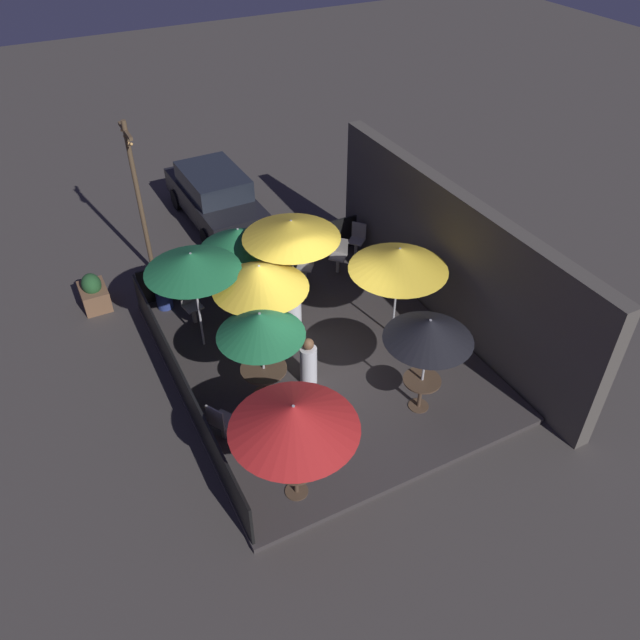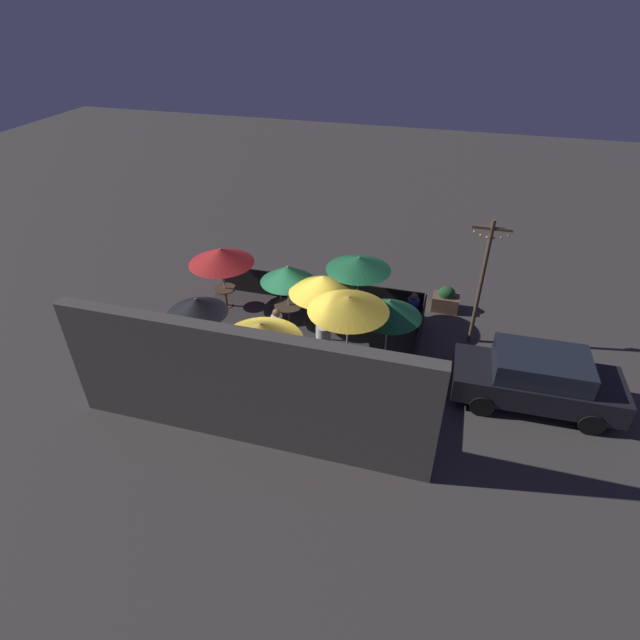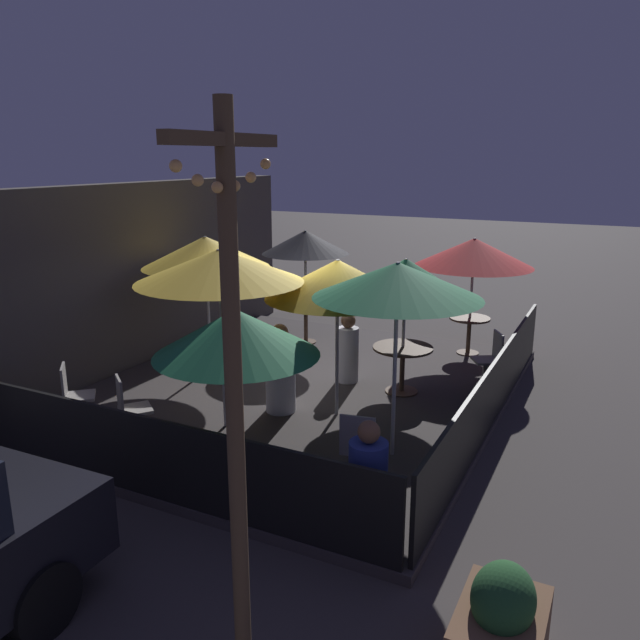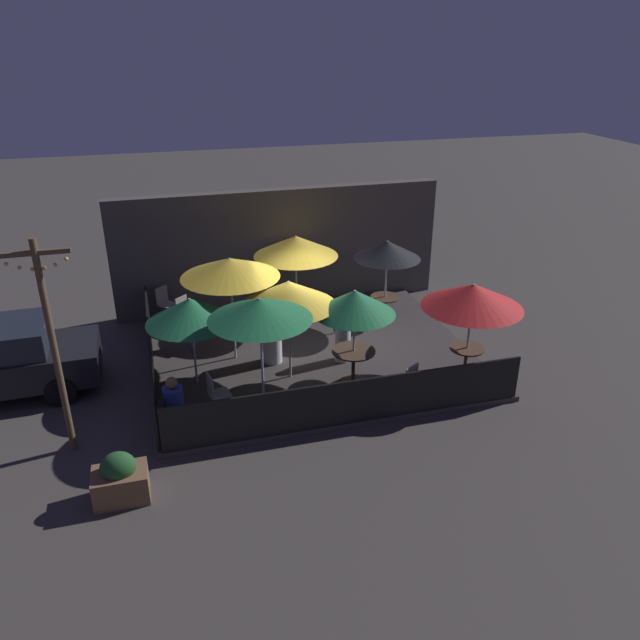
{
  "view_description": "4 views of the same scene",
  "coord_description": "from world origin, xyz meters",
  "px_view_note": "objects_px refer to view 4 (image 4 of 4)",
  "views": [
    {
      "loc": [
        9.22,
        -4.75,
        9.47
      ],
      "look_at": [
        0.13,
        -0.05,
        1.26
      ],
      "focal_mm": 35.0,
      "sensor_mm": 36.0,
      "label": 1
    },
    {
      "loc": [
        -4.1,
        11.31,
        9.56
      ],
      "look_at": [
        -0.77,
        -0.57,
        1.15
      ],
      "focal_mm": 28.0,
      "sensor_mm": 36.0,
      "label": 2
    },
    {
      "loc": [
        -8.42,
        -4.55,
        3.78
      ],
      "look_at": [
        0.7,
        -0.01,
        1.09
      ],
      "focal_mm": 35.0,
      "sensor_mm": 36.0,
      "label": 3
    },
    {
      "loc": [
        -3.37,
        -12.88,
        7.14
      ],
      "look_at": [
        0.19,
        -0.14,
        1.02
      ],
      "focal_mm": 35.0,
      "sensor_mm": 36.0,
      "label": 4
    }
  ],
  "objects_px": {
    "patio_umbrella_7": "(289,293)",
    "patio_umbrella_3": "(260,309)",
    "patio_umbrella_4": "(230,268)",
    "patio_chair_3": "(189,329)",
    "patio_umbrella_1": "(355,302)",
    "patron_1": "(272,339)",
    "patio_umbrella_2": "(473,296)",
    "patron_0": "(175,409)",
    "patio_chair_4": "(165,303)",
    "planter_box": "(120,479)",
    "light_post": "(52,340)",
    "dining_table_2": "(466,354)",
    "patron_2": "(343,340)",
    "dining_table_0": "(385,302)",
    "patio_umbrella_6": "(296,246)",
    "patio_chair_0": "(406,382)",
    "patio_chair_1": "(216,393)",
    "patio_chair_2": "(185,313)",
    "patio_umbrella_0": "(387,250)",
    "patio_umbrella_5": "(190,310)",
    "dining_table_1": "(353,356)"
  },
  "relations": [
    {
      "from": "dining_table_2",
      "to": "patron_2",
      "type": "height_order",
      "value": "patron_2"
    },
    {
      "from": "patio_umbrella_0",
      "to": "patio_umbrella_7",
      "type": "height_order",
      "value": "patio_umbrella_7"
    },
    {
      "from": "patio_umbrella_2",
      "to": "patio_umbrella_7",
      "type": "height_order",
      "value": "patio_umbrella_7"
    },
    {
      "from": "patio_umbrella_4",
      "to": "patron_0",
      "type": "bearing_deg",
      "value": -119.26
    },
    {
      "from": "patio_umbrella_5",
      "to": "patio_chair_1",
      "type": "height_order",
      "value": "patio_umbrella_5"
    },
    {
      "from": "planter_box",
      "to": "light_post",
      "type": "relative_size",
      "value": 0.22
    },
    {
      "from": "dining_table_0",
      "to": "patio_chair_0",
      "type": "distance_m",
      "value": 4.0
    },
    {
      "from": "patio_umbrella_2",
      "to": "patio_umbrella_5",
      "type": "height_order",
      "value": "patio_umbrella_2"
    },
    {
      "from": "patio_umbrella_2",
      "to": "patio_umbrella_3",
      "type": "bearing_deg",
      "value": -178.2
    },
    {
      "from": "patio_umbrella_1",
      "to": "patron_1",
      "type": "relative_size",
      "value": 1.62
    },
    {
      "from": "patio_umbrella_4",
      "to": "patio_chair_3",
      "type": "height_order",
      "value": "patio_umbrella_4"
    },
    {
      "from": "patio_umbrella_5",
      "to": "patio_umbrella_2",
      "type": "bearing_deg",
      "value": -12.86
    },
    {
      "from": "planter_box",
      "to": "dining_table_2",
      "type": "bearing_deg",
      "value": 15.21
    },
    {
      "from": "patio_umbrella_2",
      "to": "dining_table_0",
      "type": "height_order",
      "value": "patio_umbrella_2"
    },
    {
      "from": "patio_umbrella_3",
      "to": "patron_1",
      "type": "distance_m",
      "value": 2.63
    },
    {
      "from": "dining_table_0",
      "to": "patron_2",
      "type": "xyz_separation_m",
      "value": [
        -1.68,
        -1.67,
        -0.06
      ]
    },
    {
      "from": "patio_chair_1",
      "to": "planter_box",
      "type": "height_order",
      "value": "patio_chair_1"
    },
    {
      "from": "dining_table_2",
      "to": "patio_chair_1",
      "type": "relative_size",
      "value": 0.83
    },
    {
      "from": "patio_umbrella_7",
      "to": "patio_umbrella_3",
      "type": "bearing_deg",
      "value": -125.49
    },
    {
      "from": "patio_chair_4",
      "to": "patio_umbrella_5",
      "type": "bearing_deg",
      "value": -33.53
    },
    {
      "from": "patio_umbrella_2",
      "to": "patio_umbrella_3",
      "type": "distance_m",
      "value": 4.6
    },
    {
      "from": "patio_chair_1",
      "to": "patio_chair_2",
      "type": "height_order",
      "value": "patio_chair_2"
    },
    {
      "from": "patio_chair_1",
      "to": "patio_umbrella_7",
      "type": "bearing_deg",
      "value": 21.71
    },
    {
      "from": "patio_umbrella_6",
      "to": "planter_box",
      "type": "height_order",
      "value": "patio_umbrella_6"
    },
    {
      "from": "patio_chair_2",
      "to": "patio_chair_1",
      "type": "bearing_deg",
      "value": -39.23
    },
    {
      "from": "patio_umbrella_6",
      "to": "patron_2",
      "type": "xyz_separation_m",
      "value": [
        0.51,
        -2.43,
        -1.56
      ]
    },
    {
      "from": "patio_umbrella_3",
      "to": "patio_chair_2",
      "type": "relative_size",
      "value": 2.65
    },
    {
      "from": "patio_chair_0",
      "to": "dining_table_2",
      "type": "bearing_deg",
      "value": -97.75
    },
    {
      "from": "patio_umbrella_1",
      "to": "patio_chair_3",
      "type": "relative_size",
      "value": 2.36
    },
    {
      "from": "patio_chair_0",
      "to": "patio_umbrella_7",
      "type": "bearing_deg",
      "value": 17.81
    },
    {
      "from": "dining_table_0",
      "to": "patron_2",
      "type": "bearing_deg",
      "value": -135.16
    },
    {
      "from": "patio_umbrella_5",
      "to": "patio_chair_2",
      "type": "xyz_separation_m",
      "value": [
        0.0,
        2.7,
        -1.22
      ]
    },
    {
      "from": "patio_umbrella_0",
      "to": "patio_umbrella_7",
      "type": "distance_m",
      "value": 3.69
    },
    {
      "from": "patron_1",
      "to": "patio_umbrella_5",
      "type": "bearing_deg",
      "value": -147.83
    },
    {
      "from": "patio_umbrella_7",
      "to": "dining_table_1",
      "type": "relative_size",
      "value": 2.41
    },
    {
      "from": "patron_2",
      "to": "patio_chair_1",
      "type": "bearing_deg",
      "value": 157.18
    },
    {
      "from": "patio_umbrella_3",
      "to": "patio_umbrella_6",
      "type": "xyz_separation_m",
      "value": [
        1.67,
        4.01,
        -0.16
      ]
    },
    {
      "from": "patio_umbrella_0",
      "to": "dining_table_2",
      "type": "bearing_deg",
      "value": -76.79
    },
    {
      "from": "patron_0",
      "to": "patio_chair_4",
      "type": "bearing_deg",
      "value": 156.5
    },
    {
      "from": "dining_table_0",
      "to": "patio_chair_1",
      "type": "height_order",
      "value": "patio_chair_1"
    },
    {
      "from": "patio_umbrella_3",
      "to": "patron_0",
      "type": "xyz_separation_m",
      "value": [
        -1.77,
        -0.38,
        -1.69
      ]
    },
    {
      "from": "patio_chair_1",
      "to": "planter_box",
      "type": "xyz_separation_m",
      "value": [
        -1.85,
        -1.92,
        -0.23
      ]
    },
    {
      "from": "patio_umbrella_6",
      "to": "patio_chair_2",
      "type": "xyz_separation_m",
      "value": [
        -2.89,
        0.15,
        -1.58
      ]
    },
    {
      "from": "patio_umbrella_0",
      "to": "patio_umbrella_5",
      "type": "xyz_separation_m",
      "value": [
        -5.08,
        -1.79,
        -0.3
      ]
    },
    {
      "from": "dining_table_0",
      "to": "patio_umbrella_1",
      "type": "bearing_deg",
      "value": -123.39
    },
    {
      "from": "patio_umbrella_6",
      "to": "patio_chair_3",
      "type": "distance_m",
      "value": 3.39
    },
    {
      "from": "patio_umbrella_6",
      "to": "patio_chair_0",
      "type": "relative_size",
      "value": 2.48
    },
    {
      "from": "patio_umbrella_4",
      "to": "patio_chair_2",
      "type": "bearing_deg",
      "value": 118.98
    },
    {
      "from": "patio_umbrella_3",
      "to": "planter_box",
      "type": "bearing_deg",
      "value": -146.22
    },
    {
      "from": "patio_umbrella_5",
      "to": "patio_chair_3",
      "type": "bearing_deg",
      "value": 89.42
    }
  ]
}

